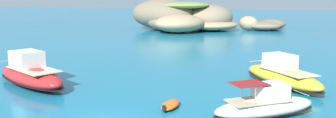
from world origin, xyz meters
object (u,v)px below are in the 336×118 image
(motorboat_cream, at_px, (265,105))
(motorboat_yellow, at_px, (282,75))
(islet_small, at_px, (263,25))
(motorboat_red, at_px, (30,74))
(islet_large, at_px, (182,17))
(dinghy_tender, at_px, (170,105))

(motorboat_cream, bearing_deg, motorboat_yellow, 80.10)
(islet_small, distance_m, motorboat_yellow, 54.23)
(motorboat_red, height_order, motorboat_cream, motorboat_red)
(islet_small, relative_size, motorboat_cream, 1.67)
(motorboat_red, height_order, motorboat_yellow, motorboat_red)
(motorboat_cream, bearing_deg, islet_large, 107.15)
(motorboat_yellow, relative_size, dinghy_tender, 3.25)
(motorboat_red, xyz_separation_m, dinghy_tender, (13.55, -3.21, -0.79))
(islet_small, bearing_deg, dinghy_tender, -96.13)
(motorboat_yellow, bearing_deg, motorboat_red, -165.93)
(motorboat_red, relative_size, motorboat_cream, 1.41)
(motorboat_yellow, xyz_separation_m, dinghy_tender, (-8.02, -8.62, -0.70))
(motorboat_cream, xyz_separation_m, dinghy_tender, (-6.47, 0.24, -0.52))
(islet_small, distance_m, dinghy_tender, 63.21)
(motorboat_yellow, height_order, motorboat_cream, motorboat_yellow)
(motorboat_red, height_order, dinghy_tender, motorboat_red)
(motorboat_yellow, bearing_deg, motorboat_cream, -99.90)
(islet_large, height_order, motorboat_yellow, islet_large)
(islet_large, xyz_separation_m, motorboat_yellow, (19.47, -49.20, -2.03))
(islet_large, relative_size, motorboat_yellow, 3.16)
(islet_large, distance_m, motorboat_yellow, 52.95)
(motorboat_cream, height_order, dinghy_tender, motorboat_cream)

